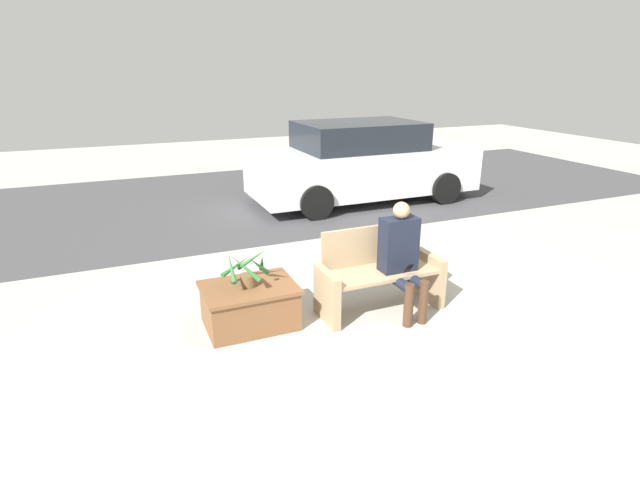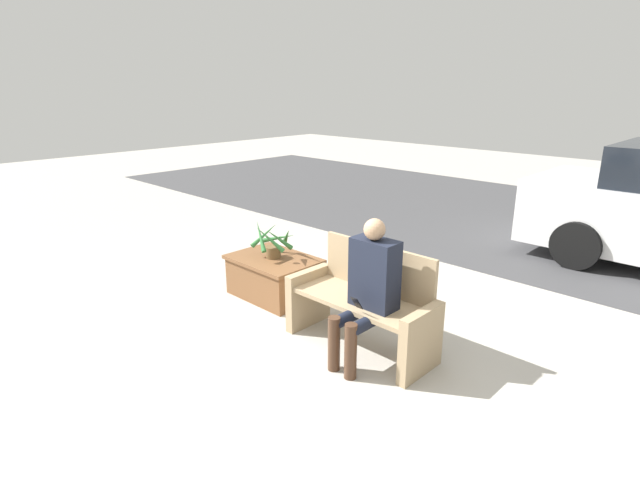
# 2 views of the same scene
# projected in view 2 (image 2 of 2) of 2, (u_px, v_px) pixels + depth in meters

# --- Properties ---
(ground_plane) EXTENTS (30.00, 30.00, 0.00)m
(ground_plane) POSITION_uv_depth(u_px,v_px,m) (308.00, 361.00, 4.38)
(ground_plane) COLOR #ADA89E
(road_surface) EXTENTS (20.00, 6.00, 0.01)m
(road_surface) POSITION_uv_depth(u_px,v_px,m) (560.00, 226.00, 8.56)
(road_surface) COLOR #424244
(road_surface) RESTS_ON ground_plane
(bench) EXTENTS (1.41, 0.54, 0.94)m
(bench) POSITION_uv_depth(u_px,v_px,m) (364.00, 303.00, 4.54)
(bench) COLOR tan
(bench) RESTS_ON ground_plane
(person_seated) EXTENTS (0.41, 0.57, 1.27)m
(person_seated) POSITION_uv_depth(u_px,v_px,m) (368.00, 285.00, 4.21)
(person_seated) COLOR black
(person_seated) RESTS_ON ground_plane
(planter_box) EXTENTS (0.98, 0.71, 0.46)m
(planter_box) POSITION_uv_depth(u_px,v_px,m) (274.00, 275.00, 5.68)
(planter_box) COLOR brown
(planter_box) RESTS_ON ground_plane
(potted_plant) EXTENTS (0.52, 0.52, 0.42)m
(potted_plant) POSITION_uv_depth(u_px,v_px,m) (273.00, 242.00, 5.57)
(potted_plant) COLOR brown
(potted_plant) RESTS_ON planter_box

